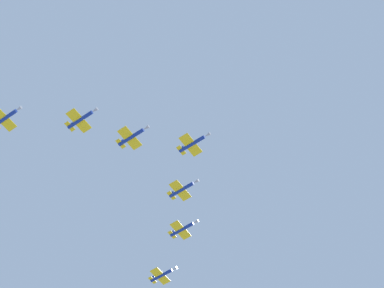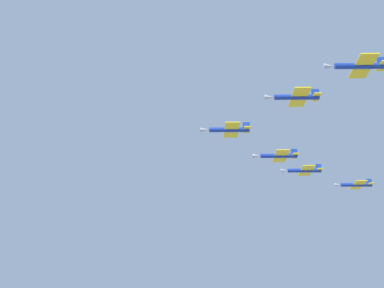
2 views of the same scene
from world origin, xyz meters
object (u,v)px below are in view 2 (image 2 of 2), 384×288
at_px(jet_port_inner, 295,97).
at_px(jet_starboard_inner, 278,156).
at_px(jet_starboard_outer, 304,170).
at_px(jet_port_trail, 356,185).
at_px(jet_lead, 228,130).
at_px(jet_port_outer, 359,66).

xyz_separation_m(jet_port_inner, jet_starboard_inner, (-14.36, -23.20, -2.57)).
bearing_deg(jet_starboard_outer, jet_port_trail, -54.24).
bearing_deg(jet_port_trail, jet_starboard_inner, 133.82).
xyz_separation_m(jet_lead, jet_port_outer, (-5.43, 35.45, 0.39)).
relative_size(jet_starboard_inner, jet_starboard_outer, 1.00).
distance_m(jet_port_outer, jet_starboard_outer, 54.58).
xyz_separation_m(jet_port_outer, jet_starboard_outer, (-28.72, -46.40, -0.78)).
relative_size(jet_port_outer, jet_starboard_outer, 1.00).
xyz_separation_m(jet_port_inner, jet_port_trail, (-52.90, -31.43, -1.50)).
bearing_deg(jet_port_outer, jet_port_trail, -15.52).
distance_m(jet_starboard_inner, jet_starboard_outer, 16.65).
height_order(jet_port_inner, jet_port_outer, jet_port_inner).
relative_size(jet_lead, jet_port_trail, 1.00).
relative_size(jet_port_inner, jet_port_trail, 1.00).
relative_size(jet_port_inner, jet_starboard_outer, 1.00).
relative_size(jet_lead, jet_port_inner, 1.00).
distance_m(jet_port_inner, jet_starboard_inner, 27.41).
distance_m(jet_port_inner, jet_port_outer, 16.65).
xyz_separation_m(jet_port_outer, jet_port_trail, (-52.01, -48.03, -0.61)).
bearing_deg(jet_port_trail, jet_starboard_outer, 125.76).
xyz_separation_m(jet_starboard_outer, jet_port_trail, (-23.29, -1.63, 0.17)).
distance_m(jet_lead, jet_port_trail, 58.80).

